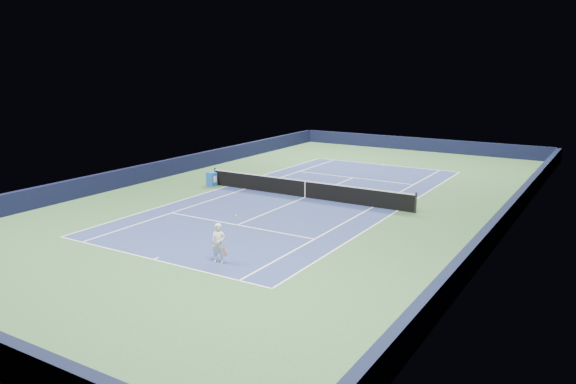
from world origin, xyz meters
The scene contains 19 objects.
ground centered at (0.00, 0.00, 0.00)m, with size 40.00×40.00×0.00m, color #335B31.
wall_far centered at (0.00, 19.82, 0.55)m, with size 22.00×0.35×1.10m, color black.
wall_right centered at (10.82, 0.00, 0.55)m, with size 0.35×40.00×1.10m, color black.
wall_left centered at (-10.82, 0.00, 0.55)m, with size 0.35×40.00×1.10m, color black.
court_surface centered at (0.00, 0.00, 0.00)m, with size 10.97×23.77×0.01m, color navy.
baseline_far centered at (0.00, 11.88, 0.01)m, with size 10.97×0.08×0.00m, color white.
baseline_near centered at (0.00, -11.88, 0.01)m, with size 10.97×0.08×0.00m, color white.
sideline_doubles_right centered at (5.49, 0.00, 0.01)m, with size 0.08×23.77×0.00m, color white.
sideline_doubles_left centered at (-5.49, 0.00, 0.01)m, with size 0.08×23.77×0.00m, color white.
sideline_singles_right centered at (4.12, 0.00, 0.01)m, with size 0.08×23.77×0.00m, color white.
sideline_singles_left centered at (-4.12, 0.00, 0.01)m, with size 0.08×23.77×0.00m, color white.
service_line_far centered at (0.00, 6.40, 0.01)m, with size 8.23×0.08×0.00m, color white.
service_line_near centered at (0.00, -6.40, 0.01)m, with size 8.23×0.08×0.00m, color white.
center_service_line centered at (0.00, 0.00, 0.01)m, with size 0.08×12.80×0.00m, color white.
center_mark_far centered at (0.00, 11.73, 0.01)m, with size 0.08×0.30×0.00m, color white.
center_mark_near centered at (0.00, -11.73, 0.01)m, with size 0.08×0.30×0.00m, color white.
tennis_net centered at (0.00, 0.00, 0.50)m, with size 12.90×0.10×1.07m.
sponsor_cube centered at (-6.40, -0.35, 0.42)m, with size 0.61×0.51×0.84m.
tennis_player centered at (2.37, -10.79, 0.77)m, with size 0.78×1.30×1.65m.
Camera 1 is at (15.11, -26.67, 7.48)m, focal length 35.00 mm.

